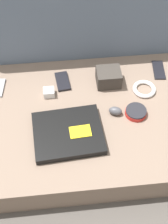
{
  "coord_description": "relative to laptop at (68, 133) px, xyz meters",
  "views": [
    {
      "loc": [
        -0.09,
        -0.83,
        1.28
      ],
      "look_at": [
        0.0,
        0.0,
        0.17
      ],
      "focal_mm": 50.0,
      "sensor_mm": 36.0,
      "label": 1
    }
  ],
  "objects": [
    {
      "name": "couch_backrest",
      "position": [
        0.08,
        0.56,
        0.12
      ],
      "size": [
        1.05,
        0.2,
        0.57
      ],
      "color": "slate",
      "rests_on": "ground_plane"
    },
    {
      "name": "speaker_puck",
      "position": [
        0.31,
        0.08,
        -0.0
      ],
      "size": [
        0.1,
        0.1,
        0.03
      ],
      "color": "red",
      "rests_on": "couch_seat"
    },
    {
      "name": "phone_black",
      "position": [
        -0.01,
        0.31,
        -0.01
      ],
      "size": [
        0.07,
        0.12,
        0.01
      ],
      "rotation": [
        0.0,
        0.0,
        0.11
      ],
      "color": "black",
      "rests_on": "couch_seat"
    },
    {
      "name": "couch_seat",
      "position": [
        0.08,
        0.1,
        -0.09
      ],
      "size": [
        1.05,
        0.72,
        0.15
      ],
      "color": "#7A6656",
      "rests_on": "ground_plane"
    },
    {
      "name": "phone_small",
      "position": [
        0.48,
        0.34,
        -0.01
      ],
      "size": [
        0.07,
        0.13,
        0.01
      ],
      "rotation": [
        0.0,
        0.0,
        -0.11
      ],
      "color": "black",
      "rests_on": "couch_seat"
    },
    {
      "name": "laptop",
      "position": [
        0.0,
        0.0,
        0.0
      ],
      "size": [
        0.31,
        0.26,
        0.03
      ],
      "rotation": [
        0.0,
        0.0,
        0.07
      ],
      "color": "black",
      "rests_on": "couch_seat"
    },
    {
      "name": "cable_coil",
      "position": [
        0.38,
        0.22,
        -0.01
      ],
      "size": [
        0.11,
        0.11,
        0.02
      ],
      "color": "white",
      "rests_on": "couch_seat"
    },
    {
      "name": "ground_plane",
      "position": [
        0.08,
        0.1,
        -0.17
      ],
      "size": [
        8.0,
        8.0,
        0.0
      ],
      "primitive_type": "plane",
      "color": "#4C4742"
    },
    {
      "name": "camera_pouch",
      "position": [
        0.22,
        0.28,
        0.02
      ],
      "size": [
        0.11,
        0.1,
        0.08
      ],
      "color": "#38332D",
      "rests_on": "couch_seat"
    },
    {
      "name": "computer_mouse",
      "position": [
        0.22,
        0.09,
        0.0
      ],
      "size": [
        0.07,
        0.06,
        0.04
      ],
      "rotation": [
        0.0,
        0.0,
        -0.34
      ],
      "color": "#4C4C51",
      "rests_on": "couch_seat"
    },
    {
      "name": "charger_brick",
      "position": [
        -0.07,
        0.23,
        0.0
      ],
      "size": [
        0.05,
        0.05,
        0.03
      ],
      "color": "silver",
      "rests_on": "couch_seat"
    }
  ]
}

